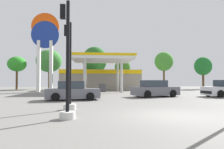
# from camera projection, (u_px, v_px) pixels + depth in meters

# --- Properties ---
(ground_plane) EXTENTS (90.00, 90.00, 0.00)m
(ground_plane) POSITION_uv_depth(u_px,v_px,m) (174.00, 116.00, 8.65)
(ground_plane) COLOR slate
(ground_plane) RESTS_ON ground
(gas_station) EXTENTS (12.67, 12.90, 4.81)m
(gas_station) POSITION_uv_depth(u_px,v_px,m) (101.00, 78.00, 33.31)
(gas_station) COLOR gray
(gas_station) RESTS_ON ground
(station_pole_sign) EXTENTS (3.63, 0.56, 10.56)m
(station_pole_sign) POSITION_uv_depth(u_px,v_px,m) (45.00, 43.00, 27.51)
(station_pole_sign) COLOR white
(station_pole_sign) RESTS_ON ground
(car_0) EXTENTS (4.22, 2.20, 1.45)m
(car_0) POSITION_uv_depth(u_px,v_px,m) (73.00, 91.00, 15.99)
(car_0) COLOR black
(car_0) RESTS_ON ground
(car_2) EXTENTS (4.59, 2.79, 1.53)m
(car_2) POSITION_uv_depth(u_px,v_px,m) (155.00, 89.00, 19.21)
(car_2) COLOR black
(car_2) RESTS_ON ground
(traffic_signal_1) EXTENTS (0.63, 0.66, 4.62)m
(traffic_signal_1) POSITION_uv_depth(u_px,v_px,m) (67.00, 77.00, 8.05)
(traffic_signal_1) COLOR silver
(traffic_signal_1) RESTS_ON ground
(traffic_signal_2) EXTENTS (0.64, 0.68, 4.49)m
(traffic_signal_2) POSITION_uv_depth(u_px,v_px,m) (69.00, 80.00, 10.58)
(traffic_signal_2) COLOR silver
(traffic_signal_2) RESTS_ON ground
(tree_0) EXTENTS (3.08, 3.08, 5.61)m
(tree_0) POSITION_uv_depth(u_px,v_px,m) (17.00, 64.00, 35.10)
(tree_0) COLOR brown
(tree_0) RESTS_ON ground
(tree_1) EXTENTS (4.56, 4.56, 7.11)m
(tree_1) POSITION_uv_depth(u_px,v_px,m) (49.00, 61.00, 37.24)
(tree_1) COLOR brown
(tree_1) RESTS_ON ground
(tree_2) EXTENTS (4.55, 4.55, 7.78)m
(tree_2) POSITION_uv_depth(u_px,v_px,m) (95.00, 60.00, 38.11)
(tree_2) COLOR brown
(tree_2) RESTS_ON ground
(tree_3) EXTENTS (2.93, 2.93, 5.52)m
(tree_3) POSITION_uv_depth(u_px,v_px,m) (123.00, 67.00, 39.08)
(tree_3) COLOR brown
(tree_3) RESTS_ON ground
(tree_4) EXTENTS (3.52, 3.52, 7.01)m
(tree_4) POSITION_uv_depth(u_px,v_px,m) (164.00, 62.00, 39.59)
(tree_4) COLOR brown
(tree_4) RESTS_ON ground
(tree_5) EXTENTS (3.16, 3.16, 5.92)m
(tree_5) POSITION_uv_depth(u_px,v_px,m) (203.00, 66.00, 38.43)
(tree_5) COLOR brown
(tree_5) RESTS_ON ground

